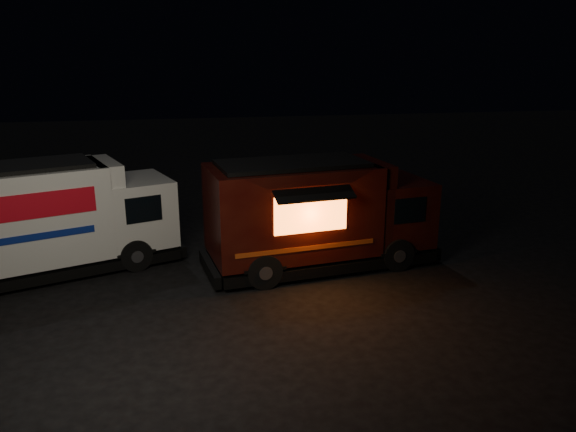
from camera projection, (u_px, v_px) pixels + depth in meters
The scene contains 3 objects.
ground at pixel (211, 301), 14.08m from camera, with size 80.00×80.00×0.00m, color black.
white_truck at pixel (51, 218), 15.52m from camera, with size 6.98×2.38×3.16m, color silver, non-canonical shape.
red_truck at pixel (321, 213), 16.04m from camera, with size 6.73×2.48×3.13m, color #330F09, non-canonical shape.
Camera 1 is at (-0.54, -13.02, 6.05)m, focal length 35.00 mm.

